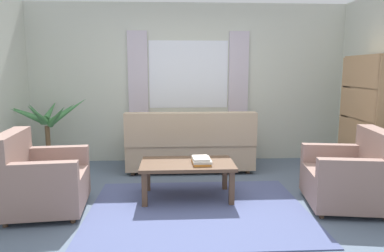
# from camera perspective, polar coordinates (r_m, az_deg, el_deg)

# --- Properties ---
(ground_plane) EXTENTS (6.24, 6.24, 0.00)m
(ground_plane) POSITION_cam_1_polar(r_m,az_deg,el_deg) (3.93, 0.99, -13.62)
(ground_plane) COLOR slate
(wall_back) EXTENTS (5.32, 0.12, 2.60)m
(wall_back) POSITION_cam_1_polar(r_m,az_deg,el_deg) (5.88, -0.60, 6.97)
(wall_back) COLOR beige
(wall_back) RESTS_ON ground_plane
(window_with_curtains) EXTENTS (1.98, 0.07, 1.40)m
(window_with_curtains) POSITION_cam_1_polar(r_m,az_deg,el_deg) (5.80, -0.56, 8.43)
(window_with_curtains) COLOR white
(area_rug) EXTENTS (2.36, 1.87, 0.01)m
(area_rug) POSITION_cam_1_polar(r_m,az_deg,el_deg) (3.93, 0.99, -13.54)
(area_rug) COLOR #4C5684
(area_rug) RESTS_ON ground_plane
(couch) EXTENTS (1.90, 0.82, 0.92)m
(couch) POSITION_cam_1_polar(r_m,az_deg,el_deg) (5.33, -0.33, -3.36)
(couch) COLOR tan
(couch) RESTS_ON ground_plane
(armchair_left) EXTENTS (0.90, 0.92, 0.88)m
(armchair_left) POSITION_cam_1_polar(r_m,az_deg,el_deg) (4.11, -23.67, -8.12)
(armchair_left) COLOR gray
(armchair_left) RESTS_ON ground_plane
(armchair_right) EXTENTS (0.94, 0.96, 0.88)m
(armchair_right) POSITION_cam_1_polar(r_m,az_deg,el_deg) (4.28, 24.59, -7.52)
(armchair_right) COLOR gray
(armchair_right) RESTS_ON ground_plane
(coffee_table) EXTENTS (1.10, 0.64, 0.44)m
(coffee_table) POSITION_cam_1_polar(r_m,az_deg,el_deg) (4.16, -0.76, -6.74)
(coffee_table) COLOR brown
(coffee_table) RESTS_ON ground_plane
(book_stack_on_table) EXTENTS (0.23, 0.33, 0.08)m
(book_stack_on_table) POSITION_cam_1_polar(r_m,az_deg,el_deg) (4.08, 1.50, -5.66)
(book_stack_on_table) COLOR orange
(book_stack_on_table) RESTS_ON coffee_table
(potted_plant) EXTENTS (1.18, 1.23, 1.14)m
(potted_plant) POSITION_cam_1_polar(r_m,az_deg,el_deg) (5.70, -22.55, -2.03)
(potted_plant) COLOR #B7B2A8
(potted_plant) RESTS_ON ground_plane
(bookshelf) EXTENTS (0.30, 0.94, 1.72)m
(bookshelf) POSITION_cam_1_polar(r_m,az_deg,el_deg) (5.29, 26.47, 1.38)
(bookshelf) COLOR #A87F56
(bookshelf) RESTS_ON ground_plane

